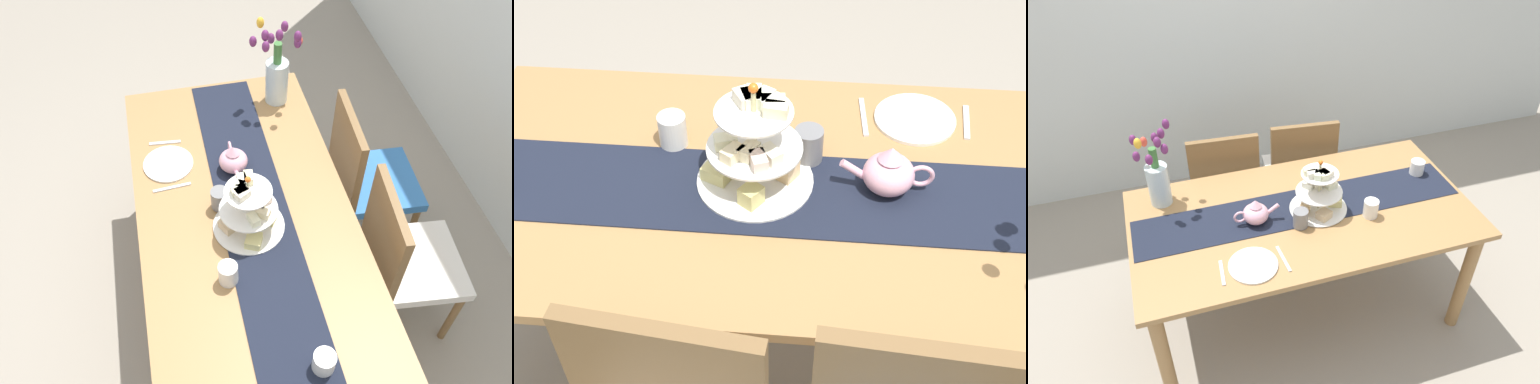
# 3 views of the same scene
# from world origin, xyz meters

# --- Properties ---
(ground_plane) EXTENTS (8.00, 8.00, 0.00)m
(ground_plane) POSITION_xyz_m (0.00, 0.00, 0.00)
(ground_plane) COLOR gray
(room_wall_rear) EXTENTS (6.00, 0.08, 2.60)m
(room_wall_rear) POSITION_xyz_m (0.00, 1.56, 1.30)
(room_wall_rear) COLOR silver
(room_wall_rear) RESTS_ON ground_plane
(dining_table) EXTENTS (1.76, 0.91, 0.75)m
(dining_table) POSITION_xyz_m (0.00, 0.00, 0.65)
(dining_table) COLOR #A37747
(dining_table) RESTS_ON ground_plane
(chair_left) EXTENTS (0.45, 0.45, 0.91)m
(chair_left) POSITION_xyz_m (-0.29, 0.68, 0.50)
(chair_left) COLOR brown
(chair_left) RESTS_ON ground_plane
(chair_right) EXTENTS (0.46, 0.46, 0.91)m
(chair_right) POSITION_xyz_m (0.22, 0.68, 0.50)
(chair_right) COLOR brown
(chair_right) RESTS_ON ground_plane
(table_runner) EXTENTS (1.72, 0.30, 0.00)m
(table_runner) POSITION_xyz_m (0.00, 0.04, 0.75)
(table_runner) COLOR black
(table_runner) RESTS_ON dining_table
(tiered_cake_stand) EXTENTS (0.30, 0.30, 0.30)m
(tiered_cake_stand) POSITION_xyz_m (0.09, -0.00, 0.85)
(tiered_cake_stand) COLOR beige
(tiered_cake_stand) RESTS_ON table_runner
(teapot) EXTENTS (0.24, 0.13, 0.14)m
(teapot) POSITION_xyz_m (-0.25, 0.00, 0.81)
(teapot) COLOR #E5A8BC
(teapot) RESTS_ON table_runner
(tulip_vase) EXTENTS (0.20, 0.26, 0.45)m
(tulip_vase) POSITION_xyz_m (-0.69, 0.31, 0.92)
(tulip_vase) COLOR silver
(tulip_vase) RESTS_ON dining_table
(cream_jug) EXTENTS (0.08, 0.08, 0.08)m
(cream_jug) POSITION_xyz_m (0.73, 0.13, 0.79)
(cream_jug) COLOR white
(cream_jug) RESTS_ON dining_table
(dinner_plate_left) EXTENTS (0.23, 0.23, 0.01)m
(dinner_plate_left) POSITION_xyz_m (-0.34, -0.29, 0.75)
(dinner_plate_left) COLOR white
(dinner_plate_left) RESTS_ON dining_table
(fork_left) EXTENTS (0.03, 0.15, 0.01)m
(fork_left) POSITION_xyz_m (-0.49, -0.29, 0.75)
(fork_left) COLOR silver
(fork_left) RESTS_ON dining_table
(knife_left) EXTENTS (0.03, 0.17, 0.01)m
(knife_left) POSITION_xyz_m (-0.20, -0.29, 0.75)
(knife_left) COLOR silver
(knife_left) RESTS_ON dining_table
(mug_grey) EXTENTS (0.08, 0.08, 0.09)m
(mug_grey) POSITION_xyz_m (-0.05, -0.10, 0.80)
(mug_grey) COLOR slate
(mug_grey) RESTS_ON table_runner
(mug_white_text) EXTENTS (0.08, 0.08, 0.09)m
(mug_white_text) POSITION_xyz_m (0.32, -0.13, 0.79)
(mug_white_text) COLOR white
(mug_white_text) RESTS_ON dining_table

